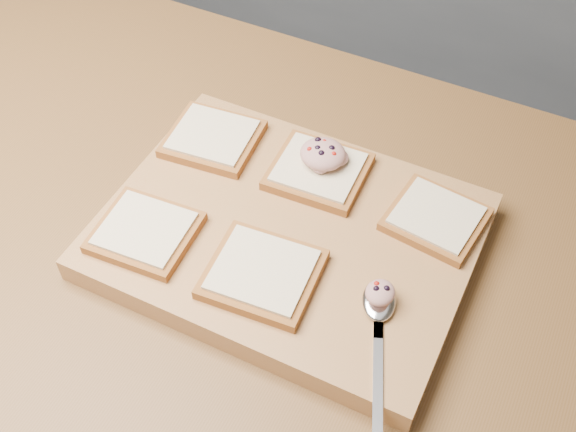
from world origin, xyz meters
name	(u,v)px	position (x,y,z in m)	size (l,w,h in m)	color
island_counter	(231,369)	(0.00, 0.00, 0.45)	(2.00, 0.80, 0.90)	slate
cutting_board	(288,236)	(0.12, -0.01, 0.92)	(0.46, 0.35, 0.04)	#A27945
bread_far_left	(213,138)	(-0.04, 0.09, 0.94)	(0.13, 0.12, 0.02)	#9F5B29
bread_far_center	(318,171)	(0.12, 0.09, 0.94)	(0.13, 0.12, 0.02)	#9F5B29
bread_far_right	(436,218)	(0.28, 0.08, 0.94)	(0.13, 0.12, 0.02)	#9F5B29
bread_near_left	(145,232)	(-0.03, -0.10, 0.94)	(0.13, 0.12, 0.02)	#9F5B29
bread_near_center	(262,273)	(0.13, -0.09, 0.95)	(0.14, 0.13, 0.02)	#9F5B29
tuna_salad_dollop	(323,154)	(0.12, 0.10, 0.97)	(0.06, 0.06, 0.03)	tan
spoon	(379,311)	(0.27, -0.08, 0.94)	(0.09, 0.19, 0.01)	silver
spoon_salad	(380,292)	(0.26, -0.06, 0.96)	(0.03, 0.04, 0.02)	tan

